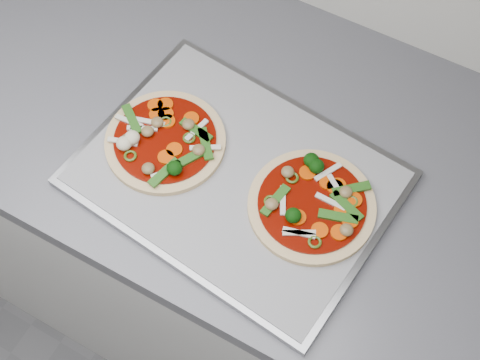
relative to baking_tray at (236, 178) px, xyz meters
The scene contains 4 objects.
baking_tray is the anchor object (origin of this frame).
parchment 0.01m from the baking_tray, ahead, with size 0.44×0.32×0.00m, color #939297.
pizza_left 0.13m from the baking_tray, behind, with size 0.23×0.23×0.03m.
pizza_right 0.13m from the baking_tray, ahead, with size 0.22×0.22×0.03m.
Camera 1 is at (-0.33, 0.78, 1.80)m, focal length 50.00 mm.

